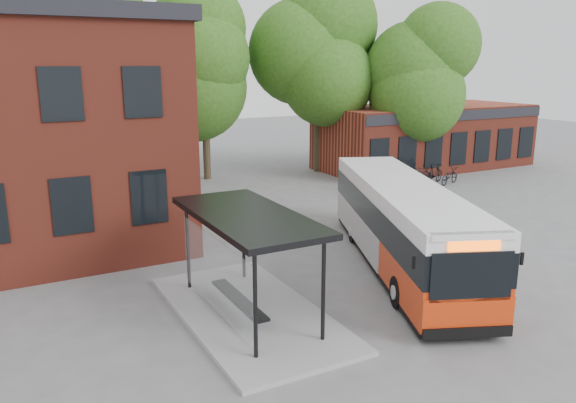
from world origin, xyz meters
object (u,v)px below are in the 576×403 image
bicycle_1 (361,181)px  bicycle_4 (401,177)px  bus_shelter (248,264)px  bicycle_2 (374,182)px  bicycle_6 (422,174)px  bicycle_0 (362,188)px  city_bus (402,226)px  bicycle_5 (414,177)px  bicycle_extra_0 (449,176)px  bicycle_7 (434,173)px  bicycle_3 (389,174)px

bicycle_1 → bicycle_4: 2.82m
bus_shelter → bicycle_1: size_ratio=3.99×
bicycle_1 → bicycle_2: 0.68m
bicycle_6 → bicycle_0: bearing=88.5°
city_bus → bicycle_2: city_bus is taller
bus_shelter → bicycle_0: bearing=42.5°
bicycle_2 → bicycle_5: 2.60m
city_bus → bicycle_6: city_bus is taller
bus_shelter → bicycle_extra_0: size_ratio=3.84×
bicycle_6 → bicycle_7: bearing=-168.0°
bus_shelter → bicycle_3: 18.47m
bus_shelter → bicycle_3: size_ratio=3.92×
bicycle_5 → bus_shelter: bearing=118.7°
city_bus → bicycle_7: size_ratio=6.00×
bicycle_2 → bicycle_7: size_ratio=0.89×
bicycle_2 → bicycle_4: 2.21m
bicycle_0 → bicycle_5: bicycle_5 is taller
bus_shelter → bicycle_0: (10.94, 10.03, -1.01)m
bus_shelter → bicycle_2: size_ratio=4.24×
bus_shelter → bicycle_4: bearing=37.8°
bicycle_1 → bicycle_5: bearing=-77.0°
bicycle_4 → bicycle_6: (1.63, 0.06, 0.01)m
bicycle_1 → bicycle_extra_0: 5.41m
city_bus → bicycle_extra_0: (10.92, 9.05, -0.94)m
bus_shelter → bicycle_5: (14.91, 10.64, -0.93)m
bicycle_7 → bicycle_4: bearing=55.4°
city_bus → bicycle_3: 13.58m
bicycle_2 → bicycle_3: bearing=-43.3°
bicycle_2 → bicycle_1: bearing=88.0°
bicycle_4 → bicycle_5: size_ratio=0.91×
bicycle_1 → bicycle_6: bicycle_1 is taller
bicycle_7 → bicycle_3: bearing=44.5°
bicycle_3 → bicycle_extra_0: bicycle_3 is taller
bicycle_7 → bicycle_extra_0: 0.86m
bus_shelter → bicycle_7: size_ratio=3.76×
city_bus → bicycle_1: size_ratio=6.36×
city_bus → bicycle_6: bearing=68.5°
city_bus → bicycle_0: 10.33m
bicycle_5 → city_bus: bearing=130.7°
bicycle_2 → bicycle_6: (3.81, 0.44, -0.01)m
bicycle_5 → bicycle_7: 1.54m
bicycle_1 → bicycle_4: (2.82, 0.15, -0.11)m
bicycle_7 → bicycle_2: bearing=68.9°
bicycle_6 → bicycle_5: bearing=103.1°
city_bus → bicycle_4: bearing=73.4°
bicycle_1 → bicycle_extra_0: bicycle_1 is taller
bicycle_2 → bicycle_5: size_ratio=0.95×
bus_shelter → bicycle_0: 14.88m
bicycle_1 → bicycle_5: 3.26m
bus_shelter → bicycle_4: (14.50, 11.24, -1.04)m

